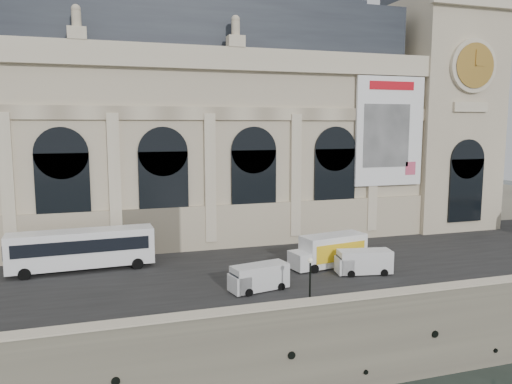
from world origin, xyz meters
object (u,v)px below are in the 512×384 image
Objects in this scene: box_truck at (329,251)px; van_b at (256,278)px; van_c at (361,262)px; bus_left at (82,248)px; lamp_right at (310,283)px.

van_b is at bearing -152.02° from box_truck.
van_b is 0.98× the size of van_c.
bus_left is 23.72m from box_truck.
van_c is (10.70, 1.60, 0.02)m from van_b.
bus_left is at bearing 137.51° from lamp_right.
van_c is at bearing 38.73° from lamp_right.
van_b is at bearing -171.50° from van_c.
lamp_right is (2.73, -4.79, 0.79)m from van_b.
box_truck is (8.98, 4.77, 0.44)m from van_b.
van_c is 10.24m from lamp_right.
box_truck is at bearing -14.10° from bus_left.
lamp_right is at bearing -42.49° from bus_left.
lamp_right is (16.74, -15.34, -0.27)m from bus_left.
bus_left is 3.46× the size of lamp_right.
van_b is 5.57m from lamp_right.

